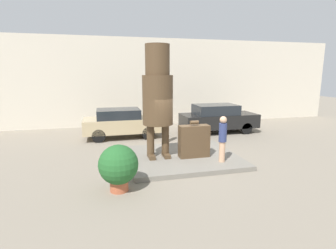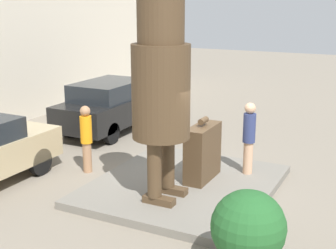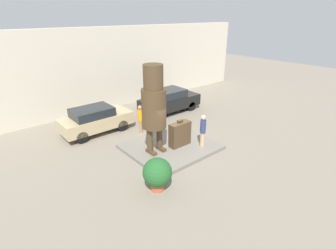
% 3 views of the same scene
% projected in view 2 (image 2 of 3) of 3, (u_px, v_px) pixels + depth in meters
% --- Properties ---
extents(ground_plane, '(60.00, 60.00, 0.00)m').
position_uv_depth(ground_plane, '(184.00, 189.00, 10.73)').
color(ground_plane, gray).
extents(pedestal, '(4.37, 3.87, 0.17)m').
position_uv_depth(pedestal, '(184.00, 186.00, 10.71)').
color(pedestal, slate).
rests_on(pedestal, ground_plane).
extents(statue_figure, '(1.17, 1.17, 4.34)m').
position_uv_depth(statue_figure, '(161.00, 78.00, 9.21)').
color(statue_figure, '#4C3823').
rests_on(statue_figure, pedestal).
extents(giant_suitcase, '(1.20, 0.46, 1.46)m').
position_uv_depth(giant_suitcase, '(203.00, 152.00, 10.73)').
color(giant_suitcase, '#4C3823').
rests_on(giant_suitcase, pedestal).
extents(tourist, '(0.29, 0.29, 1.73)m').
position_uv_depth(tourist, '(249.00, 135.00, 11.00)').
color(tourist, tan).
rests_on(tourist, pedestal).
extents(parked_car_black, '(4.41, 1.82, 1.66)m').
position_uv_depth(parked_car_black, '(112.00, 105.00, 15.38)').
color(parked_car_black, black).
rests_on(parked_car_black, ground_plane).
extents(planter_pot, '(1.18, 1.18, 1.41)m').
position_uv_depth(planter_pot, '(248.00, 229.00, 7.20)').
color(planter_pot, '#AD5638').
rests_on(planter_pot, ground_plane).
extents(worker_hivis, '(0.29, 0.29, 1.71)m').
position_uv_depth(worker_hivis, '(86.00, 136.00, 11.58)').
color(worker_hivis, '#A87A56').
rests_on(worker_hivis, ground_plane).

